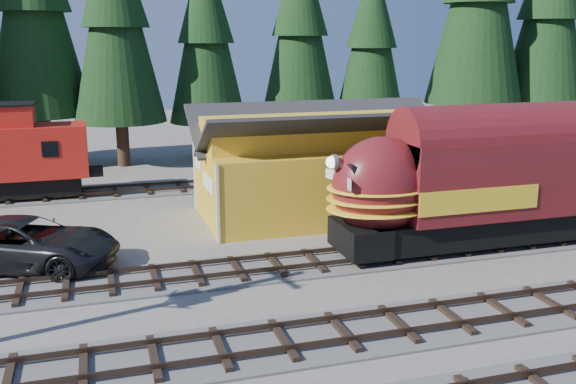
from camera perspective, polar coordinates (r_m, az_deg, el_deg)
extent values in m
plane|color=#6B665B|center=(22.55, 13.01, -8.81)|extent=(120.00, 120.00, 0.00)
cube|color=#4C4947|center=(36.92, -15.41, -0.09)|extent=(32.00, 3.20, 0.08)
cube|color=#38281E|center=(36.17, -15.39, -0.02)|extent=(32.00, 0.08, 0.16)
cube|color=#38281E|center=(37.57, -15.47, 0.47)|extent=(32.00, 0.08, 0.16)
cube|color=#C48C1B|center=(31.14, 3.58, 1.03)|extent=(12.00, 6.00, 3.40)
cube|color=yellow|center=(30.70, 3.65, 5.44)|extent=(11.88, 3.30, 1.44)
cube|color=white|center=(28.53, -7.13, 0.82)|extent=(0.06, 2.40, 0.60)
cone|color=black|center=(44.04, -15.11, 14.93)|extent=(6.00, 6.00, 13.66)
cone|color=black|center=(45.40, -7.31, 13.85)|extent=(5.34, 5.34, 12.15)
cone|color=black|center=(47.73, 1.07, 14.57)|extent=(5.66, 5.66, 12.88)
cone|color=black|center=(47.98, 7.44, 13.37)|extent=(5.10, 5.10, 11.62)
cone|color=black|center=(53.90, 22.25, 14.88)|extent=(6.46, 6.46, 14.71)
cube|color=black|center=(28.85, 20.25, -2.47)|extent=(14.67, 2.62, 1.13)
cube|color=maroon|center=(28.88, 21.90, 1.72)|extent=(13.38, 3.09, 3.09)
ellipsoid|color=maroon|center=(24.93, 8.26, 0.57)|extent=(3.91, 3.03, 3.81)
sphere|color=white|center=(23.93, 3.91, 2.66)|extent=(0.45, 0.45, 0.45)
cube|color=black|center=(37.08, -24.22, 0.43)|extent=(8.18, 2.11, 0.91)
cube|color=red|center=(36.38, -23.36, 6.26)|extent=(2.18, 2.00, 1.09)
imported|color=black|center=(25.95, -22.22, -4.27)|extent=(7.53, 5.54, 1.90)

